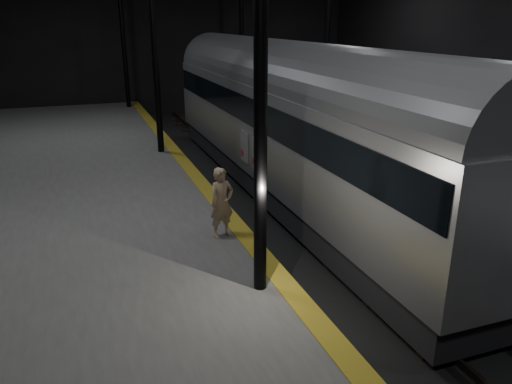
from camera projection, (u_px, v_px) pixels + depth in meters
name	position (u px, v px, depth m)	size (l,w,h in m)	color
ground	(330.00, 233.00, 15.51)	(44.00, 44.00, 0.00)	black
platform_left	(73.00, 255.00, 12.93)	(9.00, 43.80, 1.00)	#504F4D
tactile_strip	(229.00, 216.00, 14.14)	(0.50, 43.80, 0.01)	olive
track	(330.00, 231.00, 15.49)	(2.40, 43.00, 0.24)	#3F3328
train	(287.00, 115.00, 17.63)	(3.08, 20.59, 5.50)	gray
woman	(222.00, 203.00, 12.58)	(0.66, 0.44, 1.82)	tan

